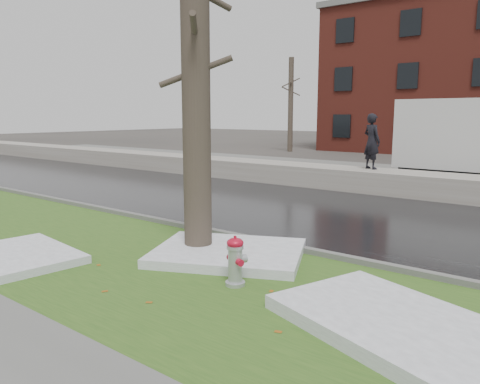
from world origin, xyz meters
The scene contains 14 objects.
ground centered at (0.00, 0.00, 0.00)m, with size 120.00×120.00×0.00m, color #47423D.
verge centered at (0.00, -1.25, 0.02)m, with size 60.00×4.50×0.04m, color #2D521B.
road centered at (0.00, 4.50, 0.01)m, with size 60.00×7.00×0.03m, color black.
parking_lot centered at (0.00, 13.00, 0.01)m, with size 60.00×9.00×0.03m, color slate.
curb centered at (0.00, 1.00, 0.07)m, with size 60.00×0.15×0.14m, color slate.
snowbank centered at (0.00, 8.70, 0.38)m, with size 60.00×1.60×0.75m, color #A39F95.
bg_tree_left centered at (-12.00, 22.00, 3.33)m, with size 1.40×1.62×6.50m.
bg_tree_center centered at (-6.00, 26.00, 3.33)m, with size 1.40×1.62×6.50m.
fire_hydrant centered at (1.49, -1.13, 0.45)m, with size 0.38×0.36×0.77m.
tree centered at (-0.15, -0.19, 3.26)m, with size 1.14×1.33×6.40m.
worker centered at (-0.58, 8.88, 1.69)m, with size 0.68×0.45×1.88m, color black.
snow_patch_near centered at (0.51, -0.10, 0.12)m, with size 2.60×2.00×0.16m, color white.
snow_patch_far centered at (-2.32, -2.50, 0.11)m, with size 2.20×1.60×0.14m, color white.
snow_patch_side centered at (3.94, -1.14, 0.13)m, with size 2.80×1.80×0.18m, color white.
Camera 1 is at (5.69, -6.39, 2.58)m, focal length 35.00 mm.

